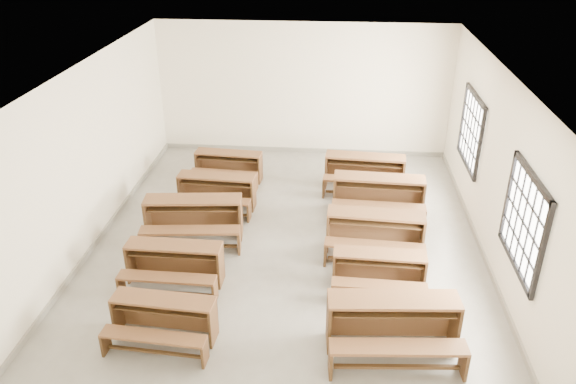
# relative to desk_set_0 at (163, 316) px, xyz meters

# --- Properties ---
(room) EXTENTS (8.50, 8.50, 3.20)m
(room) POSITION_rel_desk_set_0_xyz_m (1.61, 2.78, 1.76)
(room) COLOR gray
(room) RESTS_ON ground
(desk_set_0) EXTENTS (1.50, 0.86, 0.65)m
(desk_set_0) POSITION_rel_desk_set_0_xyz_m (0.00, 0.00, 0.00)
(desk_set_0) COLOR brown
(desk_set_0) RESTS_ON ground
(desk_set_1) EXTENTS (1.56, 0.83, 0.70)m
(desk_set_1) POSITION_rel_desk_set_0_xyz_m (-0.21, 1.32, 0.02)
(desk_set_1) COLOR brown
(desk_set_1) RESTS_ON ground
(desk_set_2) EXTENTS (1.85, 1.09, 0.79)m
(desk_set_2) POSITION_rel_desk_set_0_xyz_m (-0.22, 2.73, 0.08)
(desk_set_2) COLOR brown
(desk_set_2) RESTS_ON ground
(desk_set_3) EXTENTS (1.59, 0.88, 0.70)m
(desk_set_3) POSITION_rel_desk_set_0_xyz_m (-0.04, 3.93, 0.03)
(desk_set_3) COLOR brown
(desk_set_3) RESTS_ON ground
(desk_set_4) EXTENTS (1.53, 0.87, 0.66)m
(desk_set_4) POSITION_rel_desk_set_0_xyz_m (-0.04, 5.22, 0.01)
(desk_set_4) COLOR brown
(desk_set_4) RESTS_ON ground
(desk_set_5) EXTENTS (1.85, 1.06, 0.80)m
(desk_set_5) POSITION_rel_desk_set_0_xyz_m (3.19, 0.07, 0.09)
(desk_set_5) COLOR brown
(desk_set_5) RESTS_ON ground
(desk_set_6) EXTENTS (1.48, 0.80, 0.66)m
(desk_set_6) POSITION_rel_desk_set_0_xyz_m (3.08, 1.42, 0.00)
(desk_set_6) COLOR brown
(desk_set_6) RESTS_ON ground
(desk_set_7) EXTENTS (1.75, 0.98, 0.76)m
(desk_set_7) POSITION_rel_desk_set_0_xyz_m (3.08, 2.52, 0.06)
(desk_set_7) COLOR brown
(desk_set_7) RESTS_ON ground
(desk_set_8) EXTENTS (1.82, 1.01, 0.80)m
(desk_set_8) POSITION_rel_desk_set_0_xyz_m (3.21, 3.92, 0.09)
(desk_set_8) COLOR brown
(desk_set_8) RESTS_ON ground
(desk_set_9) EXTENTS (1.76, 1.00, 0.76)m
(desk_set_9) POSITION_rel_desk_set_0_xyz_m (2.98, 5.05, 0.06)
(desk_set_9) COLOR brown
(desk_set_9) RESTS_ON ground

